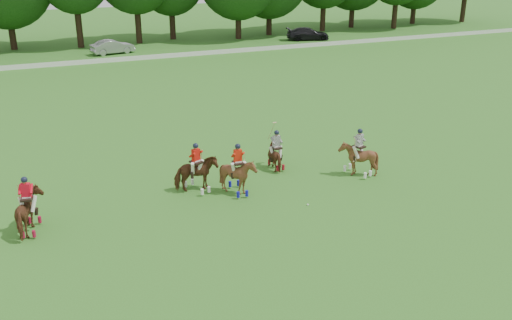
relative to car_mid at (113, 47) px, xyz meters
name	(u,v)px	position (x,y,z in m)	size (l,w,h in m)	color
ground	(237,236)	(-2.55, -42.50, -0.74)	(180.00, 180.00, 0.00)	#34691E
boundary_rail	(95,61)	(-2.55, -4.50, -0.52)	(120.00, 0.10, 0.44)	white
car_mid	(113,47)	(0.00, 0.00, 0.00)	(1.56, 4.49, 1.48)	#9A999E
car_right	(308,34)	(23.28, 0.00, 0.00)	(2.07, 5.09, 1.48)	black
polo_red_a	(29,212)	(-10.12, -38.87, 0.15)	(1.38, 2.20, 2.42)	#4C2B14
polo_red_b	(197,174)	(-2.68, -37.62, 0.13)	(2.09, 1.95, 2.40)	#4C2B14
polo_red_c	(238,175)	(-0.98, -38.60, 0.16)	(1.52, 1.68, 2.44)	#4C2B14
polo_stripe_a	(276,155)	(1.98, -36.49, 0.00)	(1.00, 1.61, 2.63)	#4C2B14
polo_stripe_b	(358,158)	(5.40, -38.89, 0.16)	(1.87, 1.98, 2.45)	#4C2B14
polo_ball	(308,205)	(1.38, -41.12, -0.69)	(0.09, 0.09, 0.09)	white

